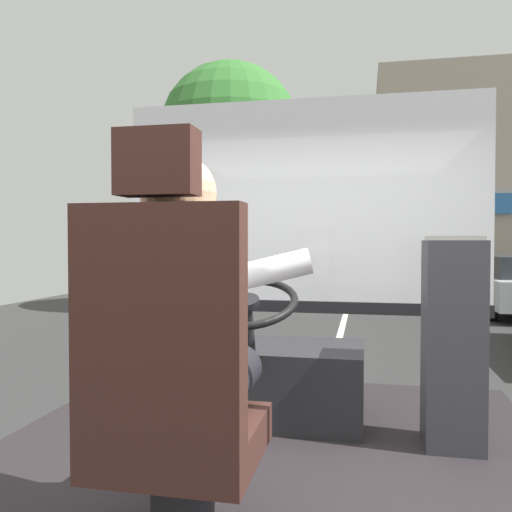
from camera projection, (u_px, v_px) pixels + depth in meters
ground at (343, 326)px, 10.72m from camera, size 18.00×44.00×0.06m
driver_seat at (172, 391)px, 1.54m from camera, size 0.48×0.48×1.27m
bus_driver at (185, 323)px, 1.64m from camera, size 0.77×0.58×0.82m
steering_console at (261, 378)px, 2.86m from camera, size 1.10×0.94×0.79m
fare_box at (453, 342)px, 2.46m from camera, size 0.26×0.28×0.99m
windshield_panel at (302, 229)px, 3.64m from camera, size 2.50×0.08×1.48m
street_tree at (230, 134)px, 12.85m from camera, size 3.41×3.41×6.06m
parked_car_charcoal at (489, 275)px, 16.62m from camera, size 2.00×4.28×1.23m
parked_car_blue at (458, 265)px, 22.94m from camera, size 2.01×3.90×1.25m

